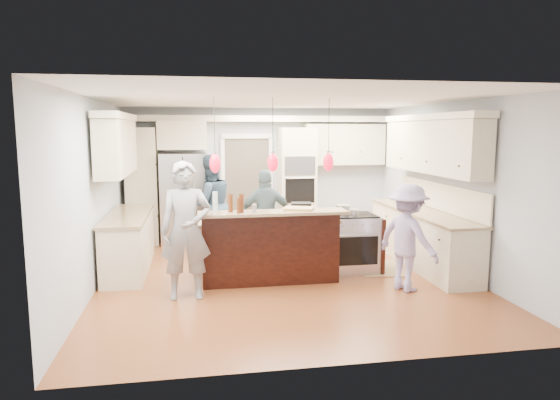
{
  "coord_description": "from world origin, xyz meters",
  "views": [
    {
      "loc": [
        -1.33,
        -7.38,
        2.25
      ],
      "look_at": [
        0.0,
        0.35,
        1.15
      ],
      "focal_mm": 32.0,
      "sensor_mm": 36.0,
      "label": 1
    }
  ],
  "objects_px": {
    "person_bar_end": "(186,231)",
    "island_range": "(353,243)",
    "person_far_left": "(210,205)",
    "kitchen_island": "(267,245)",
    "refrigerator": "(184,199)"
  },
  "relations": [
    {
      "from": "kitchen_island",
      "to": "person_bar_end",
      "type": "distance_m",
      "value": 1.53
    },
    {
      "from": "refrigerator",
      "to": "kitchen_island",
      "type": "distance_m",
      "value": 2.91
    },
    {
      "from": "person_bar_end",
      "to": "person_far_left",
      "type": "bearing_deg",
      "value": 81.52
    },
    {
      "from": "kitchen_island",
      "to": "person_bar_end",
      "type": "xyz_separation_m",
      "value": [
        -1.21,
        -0.82,
        0.44
      ]
    },
    {
      "from": "kitchen_island",
      "to": "person_far_left",
      "type": "height_order",
      "value": "person_far_left"
    },
    {
      "from": "person_far_left",
      "to": "refrigerator",
      "type": "bearing_deg",
      "value": -84.67
    },
    {
      "from": "island_range",
      "to": "person_far_left",
      "type": "distance_m",
      "value": 2.7
    },
    {
      "from": "kitchen_island",
      "to": "person_far_left",
      "type": "xyz_separation_m",
      "value": [
        -0.82,
        1.53,
        0.42
      ]
    },
    {
      "from": "person_bar_end",
      "to": "refrigerator",
      "type": "bearing_deg",
      "value": 92.59
    },
    {
      "from": "island_range",
      "to": "person_far_left",
      "type": "xyz_separation_m",
      "value": [
        -2.23,
        1.45,
        0.45
      ]
    },
    {
      "from": "kitchen_island",
      "to": "person_far_left",
      "type": "bearing_deg",
      "value": 118.22
    },
    {
      "from": "kitchen_island",
      "to": "island_range",
      "type": "xyz_separation_m",
      "value": [
        1.41,
        0.08,
        -0.03
      ]
    },
    {
      "from": "island_range",
      "to": "person_far_left",
      "type": "height_order",
      "value": "person_far_left"
    },
    {
      "from": "island_range",
      "to": "person_bar_end",
      "type": "bearing_deg",
      "value": -161.15
    },
    {
      "from": "person_bar_end",
      "to": "island_range",
      "type": "bearing_deg",
      "value": 19.93
    }
  ]
}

